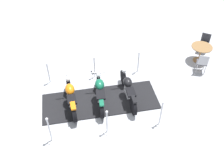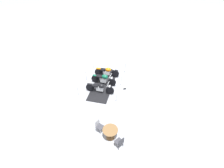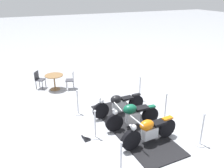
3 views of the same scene
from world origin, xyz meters
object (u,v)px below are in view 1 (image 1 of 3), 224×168
Objects in this scene: stanchion_left_rear at (51,134)px; cafe_chair_across_table at (202,62)px; stanchion_right_front at (138,66)px; stanchion_left_front at (160,116)px; stanchion_right_mid at (95,70)px; stanchion_left_mid at (107,125)px; cafe_table at (201,50)px; cafe_chair_near_table at (205,42)px; info_placard at (96,71)px; motorcycle_forest at (100,91)px; motorcycle_copper at (71,96)px; motorcycle_black at (128,88)px; stanchion_right_rear at (49,76)px.

stanchion_left_rear is 1.23× the size of cafe_chair_across_table.
stanchion_left_front is (-0.08, 2.89, 0.09)m from stanchion_right_front.
cafe_chair_across_table is at bearing -157.73° from stanchion_left_rear.
stanchion_right_mid is 0.97× the size of stanchion_left_mid.
stanchion_right_mid reaches higher than stanchion_right_front.
cafe_chair_near_table is at bearing -125.29° from cafe_table.
stanchion_right_front is 1.16× the size of cafe_table.
stanchion_left_front is 4.27m from cafe_table.
cafe_chair_across_table is at bearing -10.88° from info_placard.
cafe_table is at bearing -131.08° from stanchion_left_front.
motorcycle_copper is (1.07, 0.03, -0.02)m from motorcycle_forest.
motorcycle_copper is at bearing 89.87° from motorcycle_black.
stanchion_left_rear is 1.11× the size of stanchion_right_front.
stanchion_left_front is (-1.92, 2.84, 0.03)m from stanchion_right_mid.
motorcycle_copper is 1.62m from stanchion_right_rear.
stanchion_right_front is at bearing 99.65° from cafe_chair_across_table.
cafe_chair_across_table is (-3.35, -0.98, 0.05)m from motorcycle_black.
motorcycle_forest reaches higher than cafe_table.
stanchion_left_front is at bearing 124.01° from stanchion_right_mid.
stanchion_right_front reaches higher than motorcycle_black.
stanchion_right_rear is 0.98× the size of stanchion_right_front.
stanchion_left_rear reaches higher than cafe_chair_across_table.
info_placard is 4.43m from cafe_chair_across_table.
stanchion_left_front is at bearing 48.92° from cafe_table.
stanchion_right_rear is at bearing 106.23° from cafe_chair_across_table.
motorcycle_forest is at bearing 39.22° from stanchion_right_front.
cafe_table is at bearing -144.86° from stanchion_left_mid.
stanchion_left_rear reaches higher than cafe_chair_near_table.
motorcycle_forest is 2.04× the size of stanchion_right_rear.
cafe_chair_near_table is (-5.10, -0.73, 0.44)m from info_placard.
stanchion_right_mid is 2.49× the size of info_placard.
stanchion_left_front is at bearing 143.38° from stanchion_right_rear.
motorcycle_black is at bearing 125.72° from cafe_chair_across_table.
motorcycle_black is 2.11× the size of stanchion_right_mid.
cafe_table is (-5.75, -1.83, 0.08)m from motorcycle_copper.
stanchion_left_mid reaches higher than motorcycle_forest.
motorcycle_forest is 1.97× the size of stanchion_right_mid.
motorcycle_copper is 1.78m from stanchion_right_mid.
motorcycle_copper is 6.70m from cafe_chair_near_table.
motorcycle_forest is 4.92× the size of info_placard.
motorcycle_black is at bearing -24.07° from cafe_chair_near_table.
motorcycle_forest is at bearing -139.73° from stanchion_left_rear.
motorcycle_black is at bearing 155.67° from stanchion_right_rear.
stanchion_left_mid is (-0.04, 1.47, -0.12)m from motorcycle_forest.
cafe_chair_across_table reaches higher than cafe_table.
cafe_chair_near_table is (-5.20, -1.05, 0.14)m from stanchion_right_mid.
stanchion_right_mid is 4.47m from cafe_chair_across_table.
motorcycle_forest is 2.36m from stanchion_left_rear.
motorcycle_black is 1.96× the size of stanchion_left_front.
stanchion_left_mid is at bearing 143.94° from motorcycle_black.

